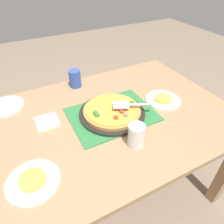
{
  "coord_description": "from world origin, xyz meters",
  "views": [
    {
      "loc": [
        -0.43,
        -0.82,
        1.49
      ],
      "look_at": [
        0.0,
        0.0,
        0.77
      ],
      "focal_mm": 32.6,
      "sensor_mm": 36.0,
      "label": 1
    }
  ],
  "objects_px": {
    "pizza_pan": "(112,113)",
    "plate_side": "(5,106)",
    "plate_far_right": "(33,181)",
    "pizza_server": "(129,105)",
    "napkin_stack": "(47,122)",
    "cup_near": "(136,135)",
    "cup_far": "(75,79)",
    "served_slice_right": "(32,180)",
    "plate_near_left": "(163,100)",
    "served_slice_left": "(163,98)",
    "pizza": "(112,110)"
  },
  "relations": [
    {
      "from": "plate_near_left",
      "to": "served_slice_right",
      "type": "xyz_separation_m",
      "value": [
        -0.84,
        -0.22,
        0.01
      ]
    },
    {
      "from": "served_slice_left",
      "to": "pizza_server",
      "type": "distance_m",
      "value": 0.27
    },
    {
      "from": "served_slice_left",
      "to": "napkin_stack",
      "type": "distance_m",
      "value": 0.72
    },
    {
      "from": "plate_far_right",
      "to": "served_slice_right",
      "type": "height_order",
      "value": "served_slice_right"
    },
    {
      "from": "plate_near_left",
      "to": "served_slice_left",
      "type": "relative_size",
      "value": 2.0
    },
    {
      "from": "plate_far_right",
      "to": "pizza_server",
      "type": "xyz_separation_m",
      "value": [
        0.58,
        0.2,
        0.06
      ]
    },
    {
      "from": "plate_far_right",
      "to": "served_slice_right",
      "type": "distance_m",
      "value": 0.01
    },
    {
      "from": "pizza",
      "to": "cup_far",
      "type": "bearing_deg",
      "value": 100.62
    },
    {
      "from": "cup_near",
      "to": "cup_far",
      "type": "distance_m",
      "value": 0.67
    },
    {
      "from": "plate_near_left",
      "to": "napkin_stack",
      "type": "bearing_deg",
      "value": 169.8
    },
    {
      "from": "plate_near_left",
      "to": "cup_near",
      "type": "relative_size",
      "value": 1.83
    },
    {
      "from": "plate_near_left",
      "to": "served_slice_left",
      "type": "distance_m",
      "value": 0.01
    },
    {
      "from": "served_slice_right",
      "to": "napkin_stack",
      "type": "height_order",
      "value": "served_slice_right"
    },
    {
      "from": "plate_near_left",
      "to": "cup_near",
      "type": "bearing_deg",
      "value": -146.77
    },
    {
      "from": "plate_far_right",
      "to": "served_slice_left",
      "type": "distance_m",
      "value": 0.87
    },
    {
      "from": "plate_far_right",
      "to": "cup_near",
      "type": "xyz_separation_m",
      "value": [
        0.49,
        -0.02,
        0.06
      ]
    },
    {
      "from": "served_slice_right",
      "to": "cup_far",
      "type": "bearing_deg",
      "value": 57.36
    },
    {
      "from": "served_slice_left",
      "to": "pizza_server",
      "type": "xyz_separation_m",
      "value": [
        -0.27,
        -0.02,
        0.05
      ]
    },
    {
      "from": "plate_far_right",
      "to": "cup_far",
      "type": "relative_size",
      "value": 1.83
    },
    {
      "from": "cup_near",
      "to": "plate_side",
      "type": "bearing_deg",
      "value": 130.64
    },
    {
      "from": "cup_near",
      "to": "napkin_stack",
      "type": "xyz_separation_m",
      "value": [
        -0.35,
        0.36,
        -0.05
      ]
    },
    {
      "from": "pizza",
      "to": "served_slice_right",
      "type": "height_order",
      "value": "pizza"
    },
    {
      "from": "plate_near_left",
      "to": "served_slice_right",
      "type": "distance_m",
      "value": 0.87
    },
    {
      "from": "plate_side",
      "to": "served_slice_right",
      "type": "relative_size",
      "value": 2.0
    },
    {
      "from": "pizza_pan",
      "to": "cup_near",
      "type": "relative_size",
      "value": 3.17
    },
    {
      "from": "plate_far_right",
      "to": "cup_near",
      "type": "bearing_deg",
      "value": -1.94
    },
    {
      "from": "pizza",
      "to": "served_slice_right",
      "type": "bearing_deg",
      "value": -153.89
    },
    {
      "from": "pizza",
      "to": "plate_far_right",
      "type": "relative_size",
      "value": 1.5
    },
    {
      "from": "plate_side",
      "to": "cup_far",
      "type": "distance_m",
      "value": 0.47
    },
    {
      "from": "plate_near_left",
      "to": "plate_far_right",
      "type": "height_order",
      "value": "same"
    },
    {
      "from": "pizza",
      "to": "cup_far",
      "type": "xyz_separation_m",
      "value": [
        -0.08,
        0.41,
        0.03
      ]
    },
    {
      "from": "pizza_pan",
      "to": "plate_near_left",
      "type": "height_order",
      "value": "pizza_pan"
    },
    {
      "from": "pizza",
      "to": "pizza_pan",
      "type": "bearing_deg",
      "value": 71.78
    },
    {
      "from": "plate_side",
      "to": "cup_far",
      "type": "height_order",
      "value": "cup_far"
    },
    {
      "from": "plate_side",
      "to": "pizza_server",
      "type": "bearing_deg",
      "value": -33.09
    },
    {
      "from": "pizza_pan",
      "to": "plate_side",
      "type": "height_order",
      "value": "pizza_pan"
    },
    {
      "from": "cup_near",
      "to": "pizza_server",
      "type": "distance_m",
      "value": 0.24
    },
    {
      "from": "plate_far_right",
      "to": "plate_side",
      "type": "bearing_deg",
      "value": 94.91
    },
    {
      "from": "pizza_pan",
      "to": "napkin_stack",
      "type": "bearing_deg",
      "value": 163.76
    },
    {
      "from": "pizza_pan",
      "to": "cup_near",
      "type": "bearing_deg",
      "value": -91.12
    },
    {
      "from": "plate_far_right",
      "to": "napkin_stack",
      "type": "bearing_deg",
      "value": 67.91
    },
    {
      "from": "plate_far_right",
      "to": "served_slice_left",
      "type": "height_order",
      "value": "served_slice_left"
    },
    {
      "from": "plate_far_right",
      "to": "plate_side",
      "type": "distance_m",
      "value": 0.61
    },
    {
      "from": "served_slice_left",
      "to": "cup_near",
      "type": "height_order",
      "value": "cup_near"
    },
    {
      "from": "cup_near",
      "to": "plate_far_right",
      "type": "bearing_deg",
      "value": 178.06
    },
    {
      "from": "cup_near",
      "to": "cup_far",
      "type": "height_order",
      "value": "same"
    },
    {
      "from": "plate_side",
      "to": "cup_far",
      "type": "xyz_separation_m",
      "value": [
        0.47,
        0.04,
        0.06
      ]
    },
    {
      "from": "plate_side",
      "to": "cup_near",
      "type": "bearing_deg",
      "value": -49.36
    },
    {
      "from": "served_slice_right",
      "to": "pizza_server",
      "type": "xyz_separation_m",
      "value": [
        0.58,
        0.2,
        0.05
      ]
    },
    {
      "from": "pizza_pan",
      "to": "pizza",
      "type": "distance_m",
      "value": 0.02
    }
  ]
}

